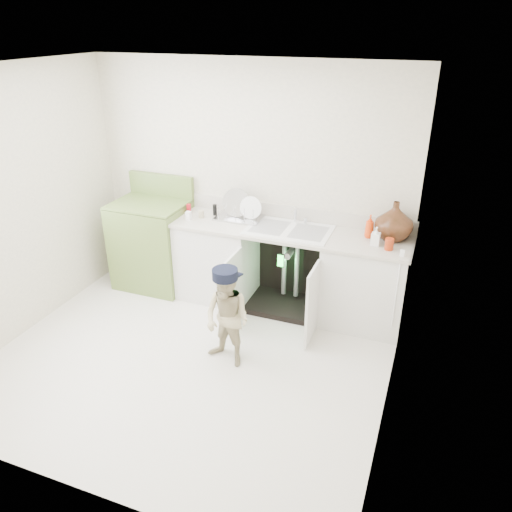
% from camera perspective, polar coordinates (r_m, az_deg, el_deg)
% --- Properties ---
extents(ground, '(3.50, 3.50, 0.00)m').
position_cam_1_polar(ground, '(4.71, -7.60, -11.65)').
color(ground, beige).
rests_on(ground, ground).
extents(room_shell, '(6.00, 5.50, 1.26)m').
position_cam_1_polar(room_shell, '(4.08, -8.61, 2.48)').
color(room_shell, '#BCB5A1').
rests_on(room_shell, ground).
extents(counter_run, '(2.44, 1.02, 1.28)m').
position_cam_1_polar(counter_run, '(5.21, 4.18, -1.26)').
color(counter_run, silver).
rests_on(counter_run, ground).
extents(avocado_stove, '(0.80, 0.65, 1.24)m').
position_cam_1_polar(avocado_stove, '(5.81, -11.69, 1.49)').
color(avocado_stove, olive).
rests_on(avocado_stove, ground).
extents(repair_worker, '(0.53, 0.98, 0.93)m').
position_cam_1_polar(repair_worker, '(4.39, -3.30, -7.02)').
color(repair_worker, tan).
rests_on(repair_worker, ground).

